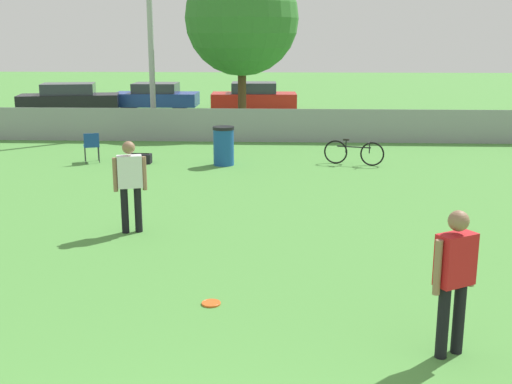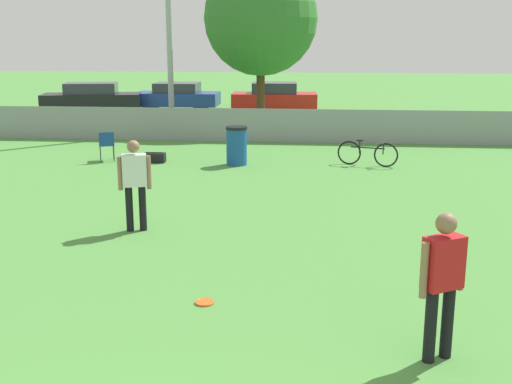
% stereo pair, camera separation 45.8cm
% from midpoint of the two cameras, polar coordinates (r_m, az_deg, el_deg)
% --- Properties ---
extents(fence_backline, '(25.06, 0.07, 1.21)m').
position_cam_midpoint_polar(fence_backline, '(21.25, 2.24, 5.93)').
color(fence_backline, gray).
rests_on(fence_backline, ground_plane).
extents(tree_near_pole, '(4.26, 4.26, 6.20)m').
position_cam_midpoint_polar(tree_near_pole, '(24.82, 0.97, 15.17)').
color(tree_near_pole, '#4C331E').
rests_on(tree_near_pole, ground_plane).
extents(player_receiver_white, '(0.57, 0.33, 1.65)m').
position_cam_midpoint_polar(player_receiver_white, '(11.51, -9.62, 1.17)').
color(player_receiver_white, black).
rests_on(player_receiver_white, ground_plane).
extents(player_defender_red, '(0.51, 0.41, 1.65)m').
position_cam_midpoint_polar(player_defender_red, '(7.14, 18.03, -7.13)').
color(player_defender_red, black).
rests_on(player_defender_red, ground_plane).
extents(frisbee_disc, '(0.25, 0.25, 0.03)m').
position_cam_midpoint_polar(frisbee_disc, '(8.55, -3.05, -9.78)').
color(frisbee_disc, '#E5591E').
rests_on(frisbee_disc, ground_plane).
extents(folding_chair_sideline, '(0.53, 0.53, 0.83)m').
position_cam_midpoint_polar(folding_chair_sideline, '(18.36, -12.44, 4.24)').
color(folding_chair_sideline, '#333338').
rests_on(folding_chair_sideline, ground_plane).
extents(bicycle_sideline, '(1.60, 0.57, 0.70)m').
position_cam_midpoint_polar(bicycle_sideline, '(17.60, 10.62, 3.39)').
color(bicycle_sideline, black).
rests_on(bicycle_sideline, ground_plane).
extents(trash_bin, '(0.58, 0.58, 1.05)m').
position_cam_midpoint_polar(trash_bin, '(17.41, -0.98, 4.15)').
color(trash_bin, '#194C99').
rests_on(trash_bin, ground_plane).
extents(gear_bag_sideline, '(0.57, 0.32, 0.28)m').
position_cam_midpoint_polar(gear_bag_sideline, '(18.01, -8.27, 3.04)').
color(gear_bag_sideline, black).
rests_on(gear_bag_sideline, ground_plane).
extents(parked_car_dark, '(4.64, 2.47, 1.35)m').
position_cam_midpoint_polar(parked_car_dark, '(30.61, -13.99, 8.12)').
color(parked_car_dark, black).
rests_on(parked_car_dark, ground_plane).
extents(parked_car_blue, '(3.91, 1.81, 1.27)m').
position_cam_midpoint_polar(parked_car_blue, '(30.97, -6.58, 8.45)').
color(parked_car_blue, black).
rests_on(parked_car_blue, ground_plane).
extents(parked_car_red, '(3.98, 1.90, 1.33)m').
position_cam_midpoint_polar(parked_car_red, '(30.12, 2.10, 8.42)').
color(parked_car_red, black).
rests_on(parked_car_red, ground_plane).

